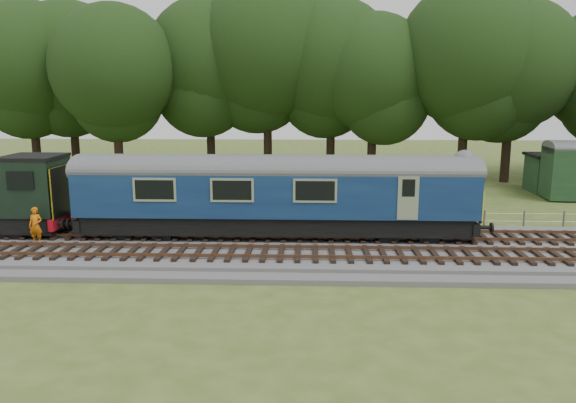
{
  "coord_description": "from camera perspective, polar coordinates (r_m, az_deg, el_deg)",
  "views": [
    {
      "loc": [
        -0.99,
        -23.87,
        6.93
      ],
      "look_at": [
        -1.95,
        1.4,
        2.0
      ],
      "focal_mm": 35.0,
      "sensor_mm": 36.0,
      "label": 1
    }
  ],
  "objects": [
    {
      "name": "fence",
      "position": [
        29.22,
        4.07,
        -2.71
      ],
      "size": [
        64.0,
        0.12,
        1.0
      ],
      "primitive_type": null,
      "color": "#6B6054",
      "rests_on": "ground"
    },
    {
      "name": "worker",
      "position": [
        27.0,
        -24.26,
        -2.26
      ],
      "size": [
        0.63,
        0.43,
        1.66
      ],
      "primitive_type": "imported",
      "rotation": [
        0.0,
        0.0,
        -0.06
      ],
      "color": "orange",
      "rests_on": "ballast"
    },
    {
      "name": "track_north",
      "position": [
        26.11,
        4.3,
        -3.45
      ],
      "size": [
        67.2,
        2.4,
        0.21
      ],
      "color": "black",
      "rests_on": "ballast"
    },
    {
      "name": "ballast",
      "position": [
        24.83,
        4.41,
        -4.79
      ],
      "size": [
        70.0,
        7.0,
        0.35
      ],
      "primitive_type": "cube",
      "color": "#4C4C4F",
      "rests_on": "ground"
    },
    {
      "name": "track_south",
      "position": [
        23.22,
        4.56,
        -5.3
      ],
      "size": [
        67.2,
        2.4,
        0.21
      ],
      "color": "black",
      "rests_on": "ballast"
    },
    {
      "name": "dmu_railcar",
      "position": [
        25.68,
        -1.27,
        1.34
      ],
      "size": [
        18.05,
        2.86,
        3.88
      ],
      "color": "black",
      "rests_on": "ground"
    },
    {
      "name": "shed",
      "position": [
        43.71,
        25.25,
        2.65
      ],
      "size": [
        3.41,
        3.41,
        2.68
      ],
      "rotation": [
        0.0,
        0.0,
        -0.04
      ],
      "color": "#1A391F",
      "rests_on": "ground"
    },
    {
      "name": "tree_line",
      "position": [
        46.4,
        3.39,
        2.43
      ],
      "size": [
        70.0,
        8.0,
        18.0
      ],
      "primitive_type": null,
      "color": "black",
      "rests_on": "ground"
    },
    {
      "name": "ground",
      "position": [
        24.87,
        4.4,
        -5.18
      ],
      "size": [
        120.0,
        120.0,
        0.0
      ],
      "primitive_type": "plane",
      "color": "#47561F",
      "rests_on": "ground"
    }
  ]
}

